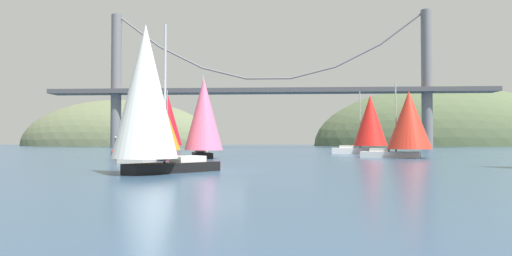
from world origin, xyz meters
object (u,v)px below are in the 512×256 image
(sailboat_red_spinnaker, at_px, (369,123))
(sailboat_white_mainsail, at_px, (147,96))
(sailboat_pink_spinnaker, at_px, (204,116))
(sailboat_scarlet_sail, at_px, (408,122))
(sailboat_orange_sail, at_px, (150,110))
(sailboat_crimson_sail, at_px, (168,121))
(channel_buoy, at_px, (115,152))

(sailboat_red_spinnaker, bearing_deg, sailboat_white_mainsail, -116.50)
(sailboat_pink_spinnaker, height_order, sailboat_scarlet_sail, sailboat_pink_spinnaker)
(sailboat_orange_sail, distance_m, sailboat_crimson_sail, 41.29)
(sailboat_pink_spinnaker, relative_size, channel_buoy, 3.29)
(channel_buoy, bearing_deg, sailboat_orange_sail, -59.51)
(sailboat_scarlet_sail, bearing_deg, sailboat_crimson_sail, 135.73)
(sailboat_crimson_sail, relative_size, sailboat_red_spinnaker, 1.26)
(sailboat_orange_sail, xyz_separation_m, sailboat_crimson_sail, (-8.52, 40.40, 0.66))
(sailboat_pink_spinnaker, bearing_deg, sailboat_orange_sail, -135.69)
(sailboat_pink_spinnaker, xyz_separation_m, channel_buoy, (-13.19, 10.84, -3.95))
(sailboat_crimson_sail, bearing_deg, sailboat_scarlet_sail, -44.27)
(sailboat_crimson_sail, xyz_separation_m, sailboat_red_spinnaker, (32.92, -18.68, -1.03))
(sailboat_scarlet_sail, height_order, sailboat_white_mainsail, sailboat_white_mainsail)
(sailboat_scarlet_sail, distance_m, sailboat_white_mainsail, 32.10)
(sailboat_pink_spinnaker, relative_size, sailboat_orange_sail, 0.86)
(sailboat_white_mainsail, bearing_deg, sailboat_pink_spinnaker, 91.54)
(sailboat_pink_spinnaker, distance_m, sailboat_orange_sail, 6.05)
(sailboat_white_mainsail, distance_m, sailboat_crimson_sail, 59.34)
(sailboat_orange_sail, height_order, sailboat_crimson_sail, sailboat_crimson_sail)
(sailboat_white_mainsail, bearing_deg, channel_buoy, 112.99)
(sailboat_orange_sail, distance_m, sailboat_red_spinnaker, 32.67)
(sailboat_orange_sail, relative_size, sailboat_scarlet_sail, 1.26)
(sailboat_orange_sail, height_order, sailboat_red_spinnaker, sailboat_orange_sail)
(sailboat_crimson_sail, height_order, channel_buoy, sailboat_crimson_sail)
(sailboat_pink_spinnaker, distance_m, sailboat_crimson_sail, 38.40)
(sailboat_scarlet_sail, height_order, sailboat_crimson_sail, sailboat_crimson_sail)
(sailboat_pink_spinnaker, height_order, channel_buoy, sailboat_pink_spinnaker)
(sailboat_scarlet_sail, xyz_separation_m, channel_buoy, (-34.54, 7.99, -3.45))
(sailboat_orange_sail, bearing_deg, sailboat_crimson_sail, 101.91)
(sailboat_pink_spinnaker, bearing_deg, sailboat_red_spinnaker, 41.06)
(sailboat_red_spinnaker, bearing_deg, channel_buoy, -168.69)
(sailboat_pink_spinnaker, bearing_deg, sailboat_white_mainsail, -88.46)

